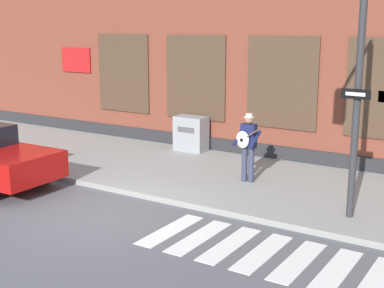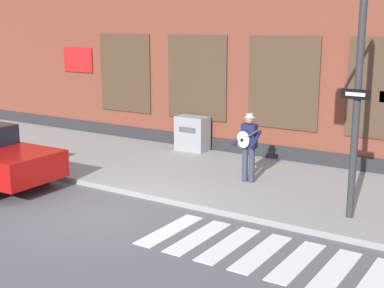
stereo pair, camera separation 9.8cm
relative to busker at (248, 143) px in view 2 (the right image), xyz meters
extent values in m
plane|color=#56565B|center=(-1.72, -3.60, -1.15)|extent=(160.00, 160.00, 0.00)
cube|color=gray|center=(-1.72, 0.21, -1.08)|extent=(28.00, 4.89, 0.14)
cube|color=brown|center=(-1.72, 4.65, 2.01)|extent=(28.00, 4.00, 6.30)
cube|color=#28282B|center=(-1.72, 2.63, -0.87)|extent=(28.00, 0.04, 0.55)
cube|color=#473323|center=(-6.18, 2.62, 1.29)|extent=(2.19, 0.06, 2.69)
cube|color=black|center=(-6.18, 2.61, 1.29)|extent=(2.07, 0.03, 2.57)
cube|color=#473323|center=(-3.20, 2.62, 1.29)|extent=(2.19, 0.06, 2.69)
cube|color=black|center=(-3.20, 2.61, 1.29)|extent=(2.07, 0.03, 2.57)
cube|color=#473323|center=(-0.23, 2.62, 1.29)|extent=(2.19, 0.06, 2.69)
cube|color=black|center=(-0.23, 2.61, 1.29)|extent=(2.07, 0.03, 2.57)
cube|color=red|center=(-8.41, 2.61, 1.67)|extent=(1.40, 0.04, 0.90)
cube|color=silver|center=(0.06, -3.53, -1.14)|extent=(0.42, 1.90, 0.01)
cube|color=silver|center=(0.74, -3.53, -1.14)|extent=(0.42, 1.90, 0.01)
cube|color=silver|center=(1.43, -3.53, -1.14)|extent=(0.42, 1.90, 0.01)
cube|color=silver|center=(2.11, -3.53, -1.14)|extent=(0.42, 1.90, 0.01)
cube|color=silver|center=(2.79, -3.53, -1.14)|extent=(0.42, 1.90, 0.01)
cube|color=silver|center=(3.48, -3.53, -1.14)|extent=(0.42, 1.90, 0.01)
cube|color=silver|center=(4.16, -3.53, -1.14)|extent=(0.42, 1.90, 0.01)
cube|color=silver|center=(-3.78, -2.91, -0.41)|extent=(0.06, 0.24, 0.12)
cube|color=silver|center=(-3.76, -4.05, -0.41)|extent=(0.06, 0.24, 0.12)
cylinder|color=black|center=(-4.71, -2.62, -0.82)|extent=(0.66, 0.25, 0.66)
cylinder|color=#33384C|center=(0.10, 0.04, -0.56)|extent=(0.15, 0.15, 0.90)
cylinder|color=#33384C|center=(-0.08, 0.02, -0.56)|extent=(0.15, 0.15, 0.90)
cube|color=#191E47|center=(0.01, 0.04, 0.19)|extent=(0.38, 0.22, 0.61)
sphere|color=#9E7051|center=(0.01, 0.04, 0.61)|extent=(0.22, 0.22, 0.22)
cylinder|color=beige|center=(0.01, 0.04, 0.67)|extent=(0.27, 0.28, 0.02)
cylinder|color=beige|center=(0.01, 0.04, 0.72)|extent=(0.18, 0.18, 0.09)
cylinder|color=#191E47|center=(0.25, -0.06, 0.15)|extent=(0.09, 0.51, 0.39)
cylinder|color=#191E47|center=(-0.23, -0.06, 0.15)|extent=(0.09, 0.51, 0.39)
ellipsoid|color=silver|center=(-0.07, -0.14, 0.11)|extent=(0.36, 0.12, 0.44)
cylinder|color=black|center=(-0.07, -0.20, 0.11)|extent=(0.09, 0.01, 0.09)
cylinder|color=brown|center=(0.19, -0.16, 0.29)|extent=(0.47, 0.04, 0.34)
cylinder|color=#2D2D30|center=(2.99, -1.14, 1.72)|extent=(0.15, 0.15, 5.46)
cube|color=black|center=(2.98, -1.25, 1.59)|extent=(0.60, 0.08, 0.20)
cube|color=white|center=(2.98, -1.27, 1.59)|extent=(0.40, 0.04, 0.07)
cube|color=gray|center=(-3.11, 2.20, -0.46)|extent=(1.02, 0.60, 1.11)
cube|color=#4C4C4C|center=(-3.11, 1.90, -0.29)|extent=(0.61, 0.02, 0.16)
camera|label=1|loc=(5.90, -11.91, 2.92)|focal=50.00mm
camera|label=2|loc=(5.98, -11.85, 2.92)|focal=50.00mm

